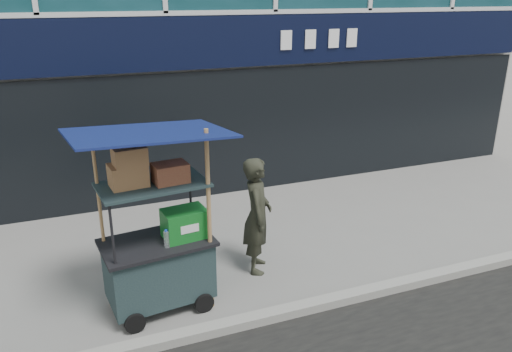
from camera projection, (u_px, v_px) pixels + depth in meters
name	position (u px, v px, depth m)	size (l,w,h in m)	color
ground	(247.00, 315.00, 6.14)	(80.00, 80.00, 0.00)	slate
curb	(253.00, 320.00, 5.94)	(80.00, 0.18, 0.12)	gray
vendor_cart	(159.00, 247.00, 6.04)	(1.88, 1.42, 2.36)	#19282A
vendor_man	(257.00, 215.00, 6.89)	(0.61, 0.40, 1.67)	#27291E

